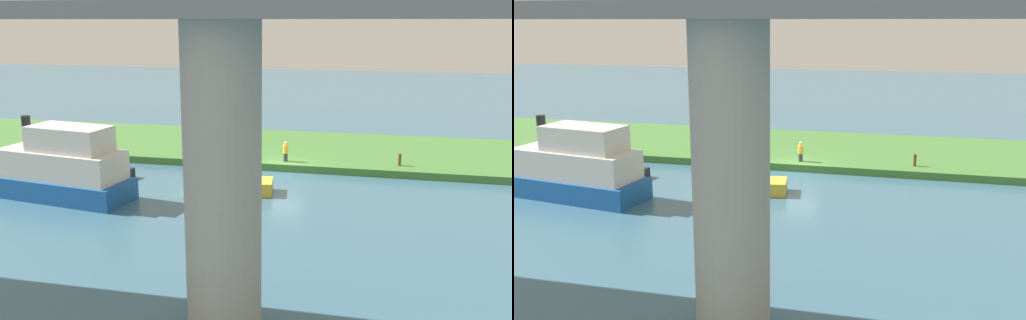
% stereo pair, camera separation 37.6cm
% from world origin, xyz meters
% --- Properties ---
extents(ground_plane, '(160.00, 160.00, 0.00)m').
position_xyz_m(ground_plane, '(0.00, 0.00, 0.00)').
color(ground_plane, '#386075').
extents(grassy_bank, '(80.00, 12.00, 0.50)m').
position_xyz_m(grassy_bank, '(0.00, -6.00, 0.25)').
color(grassy_bank, '#427533').
rests_on(grassy_bank, ground).
extents(bridge_pylon, '(2.47, 2.47, 9.98)m').
position_xyz_m(bridge_pylon, '(-1.54, 19.75, 4.99)').
color(bridge_pylon, '#9E998E').
rests_on(bridge_pylon, ground).
extents(bridge_span, '(63.02, 4.30, 3.25)m').
position_xyz_m(bridge_span, '(-1.54, 19.73, 10.48)').
color(bridge_span, slate).
rests_on(bridge_span, bridge_pylon).
extents(person_on_bank, '(0.37, 0.37, 1.39)m').
position_xyz_m(person_on_bank, '(0.04, -1.00, 1.20)').
color(person_on_bank, '#2D334C').
rests_on(person_on_bank, grassy_bank).
extents(mooring_post, '(0.20, 0.20, 0.81)m').
position_xyz_m(mooring_post, '(-7.60, -1.51, 0.90)').
color(mooring_post, brown).
rests_on(mooring_post, grassy_bank).
extents(riverboat_paddlewheel, '(9.43, 4.35, 4.64)m').
position_xyz_m(riverboat_paddlewheel, '(11.51, 8.36, 1.72)').
color(riverboat_paddlewheel, '#195199').
rests_on(riverboat_paddlewheel, ground).
extents(skiff_small, '(5.31, 2.53, 1.70)m').
position_xyz_m(skiff_small, '(2.46, 5.31, 0.61)').
color(skiff_small, gold).
rests_on(skiff_small, ground).
extents(pontoon_yellow, '(4.27, 2.00, 1.37)m').
position_xyz_m(pontoon_yellow, '(11.47, 3.84, 0.49)').
color(pontoon_yellow, '#1E232D').
rests_on(pontoon_yellow, ground).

